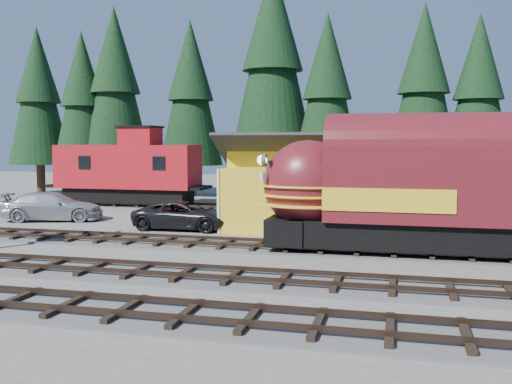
% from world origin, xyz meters
% --- Properties ---
extents(ground, '(120.00, 120.00, 0.00)m').
position_xyz_m(ground, '(0.00, 0.00, 0.00)').
color(ground, '#6B665B').
rests_on(ground, ground).
extents(track_spur, '(32.00, 3.20, 0.33)m').
position_xyz_m(track_spur, '(-10.00, 18.00, 0.06)').
color(track_spur, '#4C4947').
rests_on(track_spur, ground).
extents(depot, '(12.80, 7.00, 5.30)m').
position_xyz_m(depot, '(-0.00, 10.50, 2.96)').
color(depot, gold).
rests_on(depot, ground).
extents(conifer_backdrop, '(77.80, 21.52, 17.41)m').
position_xyz_m(conifer_backdrop, '(5.53, 24.64, 9.69)').
color(conifer_backdrop, black).
rests_on(conifer_backdrop, ground).
extents(locomotive, '(16.72, 3.32, 4.55)m').
position_xyz_m(locomotive, '(5.15, 4.00, 2.64)').
color(locomotive, black).
rests_on(locomotive, ground).
extents(caboose, '(10.62, 3.08, 5.52)m').
position_xyz_m(caboose, '(-16.41, 18.00, 2.72)').
color(caboose, black).
rests_on(caboose, ground).
extents(pickup_truck_a, '(5.64, 2.72, 1.55)m').
position_xyz_m(pickup_truck_a, '(-8.26, 8.41, 0.77)').
color(pickup_truck_a, black).
rests_on(pickup_truck_a, ground).
extents(pickup_truck_b, '(6.43, 4.13, 1.73)m').
position_xyz_m(pickup_truck_b, '(-17.37, 9.76, 0.87)').
color(pickup_truck_b, '#ACAEB4').
rests_on(pickup_truck_b, ground).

